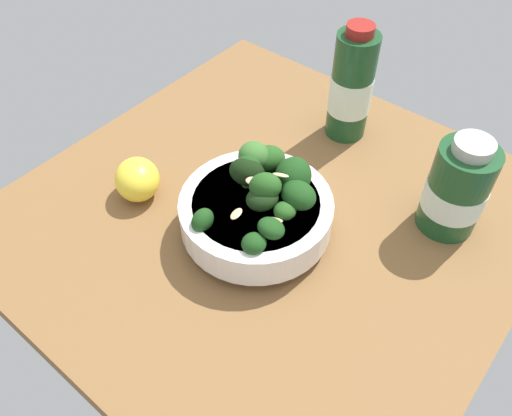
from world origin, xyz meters
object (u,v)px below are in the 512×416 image
(lemon_wedge, at_px, (137,179))
(bottle_short, at_px, (457,189))
(bottle_tall, at_px, (351,87))
(bowl_of_broccoli, at_px, (259,206))

(lemon_wedge, xyz_separation_m, bottle_short, (0.32, 0.20, 0.03))
(bottle_short, bearing_deg, bottle_tall, 159.26)
(bowl_of_broccoli, bearing_deg, bottle_short, 41.94)
(bowl_of_broccoli, bearing_deg, bottle_tall, 95.30)
(bowl_of_broccoli, distance_m, bottle_short, 0.22)
(bowl_of_broccoli, xyz_separation_m, bottle_tall, (-0.02, 0.22, 0.03))
(lemon_wedge, distance_m, bottle_tall, 0.30)
(lemon_wedge, distance_m, bottle_short, 0.37)
(bowl_of_broccoli, relative_size, lemon_wedge, 2.82)
(bottle_short, bearing_deg, bowl_of_broccoli, -138.06)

